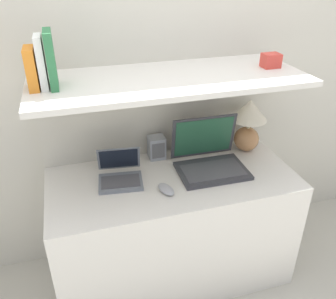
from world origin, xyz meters
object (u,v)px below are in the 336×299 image
(laptop_small, at_px, (120,175))
(computer_mouse, at_px, (166,189))
(shelf_gadget, at_px, (271,60))
(router_box, at_px, (157,147))
(book_green, at_px, (51,60))
(table_lamp, at_px, (249,121))
(laptop_large, at_px, (209,159))
(book_white, at_px, (41,62))
(book_orange, at_px, (31,69))

(laptop_small, height_order, computer_mouse, laptop_small)
(laptop_small, height_order, shelf_gadget, shelf_gadget)
(shelf_gadget, bearing_deg, router_box, 163.79)
(computer_mouse, distance_m, book_green, 0.83)
(router_box, bearing_deg, table_lamp, -6.54)
(laptop_large, distance_m, computer_mouse, 0.34)
(laptop_large, distance_m, laptop_small, 0.51)
(laptop_small, relative_size, shelf_gadget, 2.84)
(computer_mouse, relative_size, shelf_gadget, 1.46)
(laptop_large, bearing_deg, book_white, 178.08)
(laptop_small, distance_m, book_white, 0.70)
(shelf_gadget, bearing_deg, laptop_large, -175.22)
(laptop_large, relative_size, book_green, 1.57)
(laptop_large, relative_size, laptop_small, 1.51)
(computer_mouse, distance_m, book_white, 0.84)
(table_lamp, xyz_separation_m, book_green, (-1.07, -0.11, 0.48))
(computer_mouse, bearing_deg, book_green, 158.37)
(computer_mouse, xyz_separation_m, shelf_gadget, (0.63, 0.18, 0.57))
(computer_mouse, height_order, router_box, router_box)
(shelf_gadget, bearing_deg, computer_mouse, -163.53)
(computer_mouse, height_order, book_white, book_white)
(laptop_large, distance_m, router_box, 0.32)
(laptop_large, xyz_separation_m, computer_mouse, (-0.30, -0.16, -0.04))
(table_lamp, height_order, laptop_small, table_lamp)
(table_lamp, bearing_deg, computer_mouse, -154.14)
(laptop_large, height_order, book_green, book_green)
(laptop_large, distance_m, book_green, 0.98)
(router_box, relative_size, shelf_gadget, 1.52)
(laptop_large, height_order, book_white, book_white)
(computer_mouse, height_order, book_orange, book_orange)
(router_box, height_order, book_white, book_white)
(laptop_small, xyz_separation_m, book_green, (-0.26, 0.01, 0.64))
(router_box, bearing_deg, laptop_small, -144.15)
(laptop_small, xyz_separation_m, book_orange, (-0.34, 0.01, 0.60))
(table_lamp, bearing_deg, laptop_large, -156.04)
(book_orange, bearing_deg, laptop_small, -2.12)
(laptop_large, relative_size, computer_mouse, 2.94)
(router_box, relative_size, book_white, 0.60)
(router_box, height_order, book_orange, book_orange)
(book_orange, relative_size, shelf_gadget, 2.00)
(book_orange, relative_size, book_white, 0.79)
(laptop_large, relative_size, book_orange, 2.14)
(book_green, bearing_deg, table_lamp, 5.65)
(table_lamp, xyz_separation_m, book_white, (-1.11, -0.11, 0.47))
(shelf_gadget, bearing_deg, laptop_small, -179.13)
(book_green, bearing_deg, computer_mouse, -21.63)
(book_orange, xyz_separation_m, shelf_gadget, (1.18, 0.00, -0.05))
(laptop_small, relative_size, book_orange, 1.42)
(laptop_small, bearing_deg, table_lamp, 8.33)
(table_lamp, bearing_deg, router_box, 173.46)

